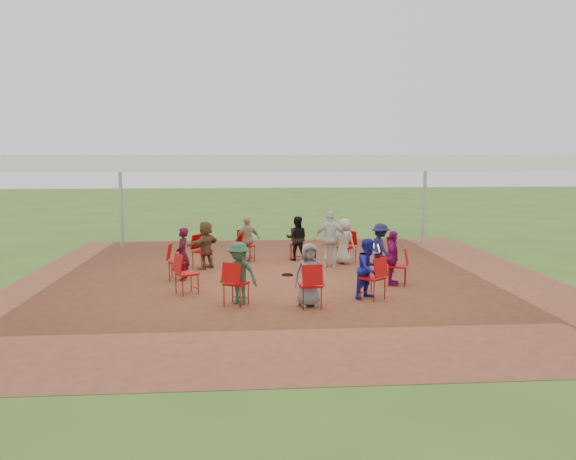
{
  "coord_description": "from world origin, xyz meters",
  "views": [
    {
      "loc": [
        -1.0,
        -13.39,
        2.98
      ],
      "look_at": [
        0.05,
        0.3,
        1.17
      ],
      "focal_mm": 35.0,
      "sensor_mm": 36.0,
      "label": 1
    }
  ],
  "objects": [
    {
      "name": "chair_2",
      "position": [
        0.49,
        2.6,
        0.45
      ],
      "size": [
        0.49,
        0.51,
        0.9
      ],
      "primitive_type": null,
      "rotation": [
        0.0,
        0.0,
        2.96
      ],
      "color": "#AE0504",
      "rests_on": "ground"
    },
    {
      "name": "person_seated_9",
      "position": [
        2.39,
        -0.81,
        0.64
      ],
      "size": [
        0.6,
        0.83,
        1.27
      ],
      "primitive_type": "imported",
      "rotation": [
        0.0,
        0.0,
        1.24
      ],
      "color": "#80115E",
      "rests_on": "ground"
    },
    {
      "name": "person_seated_4",
      "position": [
        -2.06,
        1.45,
        0.64
      ],
      "size": [
        1.04,
        1.22,
        1.27
      ],
      "primitive_type": "imported",
      "rotation": [
        0.0,
        0.0,
        -2.19
      ],
      "color": "brown",
      "rests_on": "ground"
    },
    {
      "name": "tent",
      "position": [
        0.0,
        0.0,
        2.37
      ],
      "size": [
        10.33,
        10.33,
        3.0
      ],
      "color": "#B2B2B7",
      "rests_on": "ground"
    },
    {
      "name": "person_seated_0",
      "position": [
        2.45,
        0.61,
        0.64
      ],
      "size": [
        0.59,
        0.9,
        1.27
      ],
      "primitive_type": "imported",
      "rotation": [
        0.0,
        0.0,
        1.81
      ],
      "color": "#15163B",
      "rests_on": "ground"
    },
    {
      "name": "person_seated_7",
      "position": [
        0.25,
        -2.51,
        0.64
      ],
      "size": [
        0.65,
        0.41,
        1.27
      ],
      "primitive_type": "imported",
      "rotation": [
        0.0,
        0.0,
        0.1
      ],
      "color": "slate",
      "rests_on": "ground"
    },
    {
      "name": "person_seated_2",
      "position": [
        0.47,
        2.48,
        0.64
      ],
      "size": [
        0.67,
        0.46,
        1.27
      ],
      "primitive_type": "imported",
      "rotation": [
        0.0,
        0.0,
        2.96
      ],
      "color": "black",
      "rests_on": "ground"
    },
    {
      "name": "person_seated_3",
      "position": [
        -0.95,
        2.34,
        0.64
      ],
      "size": [
        0.83,
        0.63,
        1.27
      ],
      "primitive_type": "imported",
      "rotation": [
        0.0,
        0.0,
        -2.76
      ],
      "color": "#9D8261",
      "rests_on": "ground"
    },
    {
      "name": "chair_4",
      "position": [
        -2.16,
        1.52,
        0.45
      ],
      "size": [
        0.6,
        0.6,
        0.9
      ],
      "primitive_type": null,
      "rotation": [
        0.0,
        0.0,
        -2.19
      ],
      "color": "#AE0504",
      "rests_on": "ground"
    },
    {
      "name": "chair_5",
      "position": [
        -2.64,
        0.11,
        0.45
      ],
      "size": [
        0.46,
        0.44,
        0.9
      ],
      "primitive_type": null,
      "rotation": [
        0.0,
        0.0,
        -1.61
      ],
      "color": "#AE0504",
      "rests_on": "ground"
    },
    {
      "name": "chair_10",
      "position": [
        2.5,
        -0.85,
        0.45
      ],
      "size": [
        0.55,
        0.54,
        0.9
      ],
      "primitive_type": null,
      "rotation": [
        0.0,
        0.0,
        1.24
      ],
      "color": "#AE0504",
      "rests_on": "ground"
    },
    {
      "name": "person_seated_6",
      "position": [
        -1.15,
        -2.25,
        0.64
      ],
      "size": [
        0.92,
        0.74,
        1.27
      ],
      "primitive_type": "imported",
      "rotation": [
        0.0,
        0.0,
        -0.47
      ],
      "color": "#264E38",
      "rests_on": "ground"
    },
    {
      "name": "person_seated_8",
      "position": [
        1.57,
        -1.98,
        0.64
      ],
      "size": [
        0.71,
        0.66,
        1.27
      ],
      "primitive_type": "imported",
      "rotation": [
        0.0,
        0.0,
        0.67
      ],
      "color": "#181A96",
      "rests_on": "ground"
    },
    {
      "name": "chair_9",
      "position": [
        1.64,
        -2.07,
        0.45
      ],
      "size": [
        0.6,
        0.61,
        0.9
      ],
      "primitive_type": null,
      "rotation": [
        0.0,
        0.0,
        0.67
      ],
      "color": "#AE0504",
      "rests_on": "ground"
    },
    {
      "name": "dirt_patch",
      "position": [
        0.0,
        0.0,
        0.01
      ],
      "size": [
        13.0,
        13.0,
        0.0
      ],
      "primitive_type": "plane",
      "color": "brown",
      "rests_on": "ground"
    },
    {
      "name": "chair_6",
      "position": [
        -2.28,
        -1.33,
        0.45
      ],
      "size": [
        0.59,
        0.58,
        0.9
      ],
      "primitive_type": null,
      "rotation": [
        0.0,
        0.0,
        -1.04
      ],
      "color": "#AE0504",
      "rests_on": "ground"
    },
    {
      "name": "ground",
      "position": [
        0.0,
        0.0,
        0.0
      ],
      "size": [
        80.0,
        80.0,
        0.0
      ],
      "primitive_type": "plane",
      "color": "#35571B",
      "rests_on": "ground"
    },
    {
      "name": "laptop",
      "position": [
        2.3,
        0.57,
        0.61
      ],
      "size": [
        0.34,
        0.39,
        0.23
      ],
      "rotation": [
        0.0,
        0.0,
        1.81
      ],
      "color": "#B7B7BC",
      "rests_on": "ground"
    },
    {
      "name": "chair_7",
      "position": [
        -1.2,
        -2.36,
        0.45
      ],
      "size": [
        0.57,
        0.58,
        0.9
      ],
      "primitive_type": null,
      "rotation": [
        0.0,
        0.0,
        -0.47
      ],
      "color": "#AE0504",
      "rests_on": "ground"
    },
    {
      "name": "cable_coil",
      "position": [
        0.05,
        0.41,
        0.02
      ],
      "size": [
        0.37,
        0.37,
        0.03
      ],
      "rotation": [
        0.0,
        0.0,
        0.35
      ],
      "color": "black",
      "rests_on": "ground"
    },
    {
      "name": "chair_0",
      "position": [
        2.57,
        0.63,
        0.45
      ],
      "size": [
        0.53,
        0.51,
        0.9
      ],
      "primitive_type": null,
      "rotation": [
        0.0,
        0.0,
        1.81
      ],
      "color": "#AE0504",
      "rests_on": "ground"
    },
    {
      "name": "chair_3",
      "position": [
        -0.99,
        2.45,
        0.45
      ],
      "size": [
        0.55,
        0.57,
        0.9
      ],
      "primitive_type": null,
      "rotation": [
        0.0,
        0.0,
        -2.76
      ],
      "color": "#AE0504",
      "rests_on": "ground"
    },
    {
      "name": "chair_1",
      "position": [
        1.82,
        1.92,
        0.45
      ],
      "size": [
        0.61,
        0.61,
        0.9
      ],
      "primitive_type": null,
      "rotation": [
        0.0,
        0.0,
        2.38
      ],
      "color": "#AE0504",
      "rests_on": "ground"
    },
    {
      "name": "person_seated_1",
      "position": [
        1.73,
        1.83,
        0.64
      ],
      "size": [
        0.69,
        0.68,
        1.27
      ],
      "primitive_type": "imported",
      "rotation": [
        0.0,
        0.0,
        2.38
      ],
      "color": "#AAA499",
      "rests_on": "ground"
    },
    {
      "name": "person_seated_5",
      "position": [
        -2.52,
        0.11,
        0.64
      ],
      "size": [
        0.32,
        0.48,
        1.27
      ],
      "primitive_type": "imported",
      "rotation": [
        0.0,
        0.0,
        -1.61
      ],
      "color": "#3A0B1A",
      "rests_on": "ground"
    },
    {
      "name": "chair_8",
      "position": [
        0.26,
        -2.63,
        0.45
      ],
      "size": [
        0.46,
        0.48,
        0.9
      ],
      "primitive_type": null,
      "rotation": [
        0.0,
        0.0,
        0.1
      ],
      "color": "#AE0504",
      "rests_on": "ground"
    },
    {
      "name": "standing_person",
      "position": [
        1.29,
        1.45,
        0.77
      ],
      "size": [
        0.93,
        0.53,
        1.53
      ],
      "primitive_type": "imported",
      "rotation": [
        0.0,
        0.0,
        3.06
      ],
      "color": "silver",
      "rests_on": "ground"
    }
  ]
}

